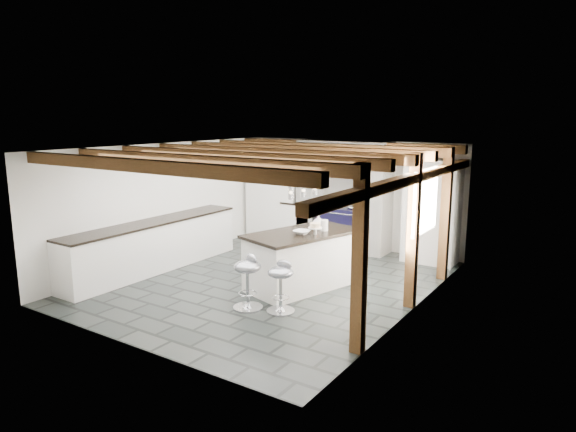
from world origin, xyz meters
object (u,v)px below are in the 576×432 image
Objects in this scene: bar_stool_near at (281,281)px; bar_stool_far at (248,275)px; range_cooker at (342,227)px; kitchen_island at (302,259)px.

bar_stool_near is 0.50m from bar_stool_far.
bar_stool_far is at bearing -83.40° from range_cooker.
bar_stool_near is 0.93× the size of bar_stool_far.
kitchen_island is at bearing -77.03° from range_cooker.
bar_stool_far reaches higher than bar_stool_near.
kitchen_island is at bearing 108.10° from bar_stool_near.
bar_stool_near is at bearing 41.20° from bar_stool_far.
range_cooker reaches higher than bar_stool_far.
range_cooker is 3.90m from bar_stool_far.
range_cooker is at bearing 120.06° from bar_stool_far.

